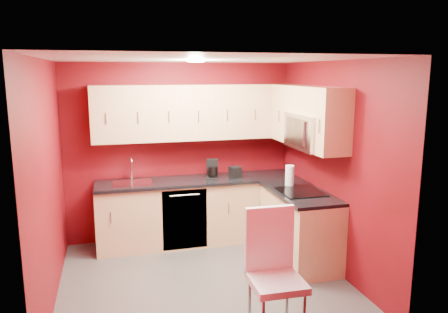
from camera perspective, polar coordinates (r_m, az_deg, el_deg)
name	(u,v)px	position (r m, az deg, el deg)	size (l,w,h in m)	color
floor	(203,280)	(5.25, -2.71, -15.83)	(3.20, 3.20, 0.00)	#4A4845
ceiling	(201,59)	(4.69, -2.99, 12.60)	(3.20, 3.20, 0.00)	white
wall_back	(180,152)	(6.26, -5.74, 0.63)	(3.20, 3.20, 0.00)	maroon
wall_front	(243,218)	(3.42, 2.51, -8.00)	(3.20, 3.20, 0.00)	maroon
wall_left	(47,184)	(4.76, -22.07, -3.39)	(3.00, 3.00, 0.00)	maroon
wall_right	(333,167)	(5.38, 14.07, -1.34)	(3.00, 3.00, 0.00)	maroon
base_cabinets_back	(199,212)	(6.21, -3.31, -7.19)	(2.80, 0.60, 0.87)	#EDBD87
base_cabinets_right	(299,227)	(5.68, 9.78, -9.07)	(0.60, 1.30, 0.87)	#EDBD87
countertop_back	(199,180)	(6.07, -3.33, -3.14)	(2.80, 0.63, 0.04)	black
countertop_right	(300,193)	(5.52, 9.85, -4.70)	(0.63, 1.27, 0.04)	black
upper_cabinets_back	(196,112)	(6.05, -3.69, 5.80)	(2.80, 0.35, 0.75)	#DBAB7C
upper_cabinets_right	(306,111)	(5.59, 10.60, 5.87)	(0.35, 1.55, 0.75)	#DBAB7C
microwave	(311,131)	(5.39, 11.32, 3.22)	(0.42, 0.76, 0.42)	silver
cooktop	(301,192)	(5.49, 9.96, -4.54)	(0.50, 0.55, 0.01)	black
sink	(132,180)	(5.97, -11.88, -3.07)	(0.52, 0.42, 0.35)	silver
dishwasher_front	(185,220)	(5.90, -5.13, -8.21)	(0.60, 0.02, 0.82)	black
downlight	(196,61)	(4.99, -3.72, 12.32)	(0.20, 0.20, 0.01)	white
coffee_maker	(212,169)	(6.06, -1.56, -1.67)	(0.16, 0.21, 0.27)	black
napkin_holder	(235,172)	(6.14, 1.46, -2.04)	(0.14, 0.14, 0.15)	black
paper_towel	(290,176)	(5.72, 8.59, -2.51)	(0.16, 0.16, 0.27)	white
dining_chair	(277,275)	(4.07, 6.88, -15.14)	(0.47, 0.49, 1.15)	white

